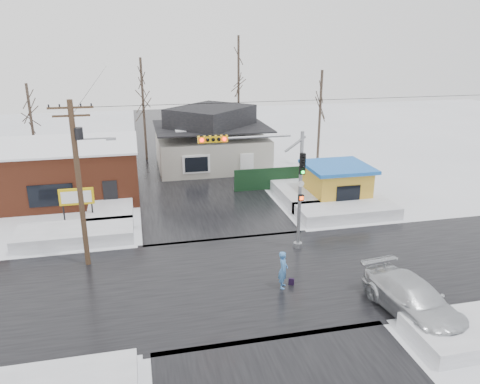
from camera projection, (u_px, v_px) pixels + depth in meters
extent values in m
plane|color=white|center=(244.00, 279.00, 24.23)|extent=(120.00, 120.00, 0.00)
cube|color=black|center=(244.00, 279.00, 24.23)|extent=(10.00, 120.00, 0.02)
cube|color=black|center=(244.00, 279.00, 24.23)|extent=(120.00, 10.00, 0.02)
cube|color=white|center=(75.00, 234.00, 28.68)|extent=(7.00, 3.00, 0.80)
cube|color=white|center=(347.00, 211.00, 32.46)|extent=(7.00, 3.00, 0.80)
cube|color=white|center=(112.00, 204.00, 33.72)|extent=(3.00, 8.00, 0.80)
cube|color=white|center=(296.00, 191.00, 36.66)|extent=(3.00, 8.00, 0.80)
cylinder|color=gray|center=(300.00, 192.00, 26.73)|extent=(0.20, 0.20, 7.00)
cylinder|color=gray|center=(298.00, 245.00, 27.79)|extent=(0.50, 0.50, 0.30)
cylinder|color=gray|center=(249.00, 137.00, 25.04)|extent=(4.60, 0.14, 0.14)
cube|color=gold|center=(213.00, 139.00, 24.62)|extent=(1.60, 0.28, 0.35)
sphere|color=#FF0C0C|center=(202.00, 140.00, 24.35)|extent=(0.20, 0.20, 0.20)
sphere|color=#FF0C0C|center=(224.00, 139.00, 24.60)|extent=(0.20, 0.20, 0.20)
cube|color=black|center=(302.00, 164.00, 26.00)|extent=(0.30, 0.22, 1.20)
sphere|color=#0CE533|center=(303.00, 172.00, 26.01)|extent=(0.18, 0.18, 0.18)
cube|color=black|center=(301.00, 198.00, 26.64)|extent=(0.30, 0.20, 0.35)
cylinder|color=#382619|center=(79.00, 187.00, 24.35)|extent=(0.28, 0.28, 9.00)
cube|color=#382619|center=(70.00, 108.00, 23.04)|extent=(2.20, 0.10, 0.10)
cube|color=#382619|center=(71.00, 116.00, 23.17)|extent=(1.80, 0.10, 0.10)
cylinder|color=black|center=(79.00, 133.00, 23.51)|extent=(0.44, 0.44, 0.60)
cylinder|color=gray|center=(93.00, 139.00, 23.74)|extent=(1.80, 0.08, 0.08)
cube|color=gray|center=(111.00, 139.00, 23.95)|extent=(0.50, 0.22, 0.12)
cube|color=brown|center=(58.00, 172.00, 36.07)|extent=(12.00, 8.00, 4.00)
cube|color=white|center=(55.00, 146.00, 35.42)|extent=(12.20, 8.20, 0.15)
cube|color=black|center=(51.00, 195.00, 32.55)|extent=(3.00, 0.08, 1.60)
cube|color=black|center=(111.00, 195.00, 33.48)|extent=(1.00, 0.08, 2.20)
cylinder|color=black|center=(64.00, 213.00, 30.64)|extent=(0.10, 0.10, 1.80)
cylinder|color=black|center=(93.00, 211.00, 31.02)|extent=(0.10, 0.10, 1.80)
cube|color=gold|center=(76.00, 197.00, 30.48)|extent=(2.20, 0.18, 1.10)
cube|color=white|center=(76.00, 197.00, 30.38)|extent=(1.90, 0.02, 0.80)
cube|color=#ADA99C|center=(211.00, 151.00, 44.51)|extent=(10.00, 8.00, 3.00)
cube|color=black|center=(211.00, 126.00, 43.74)|extent=(10.40, 8.40, 0.12)
pyramid|color=black|center=(211.00, 116.00, 43.43)|extent=(9.00, 7.00, 1.80)
cube|color=brown|center=(242.00, 113.00, 45.02)|extent=(0.70, 0.70, 1.40)
cube|color=white|center=(196.00, 164.00, 40.37)|extent=(2.40, 0.12, 1.60)
cube|color=gold|center=(336.00, 185.00, 35.05)|extent=(4.00, 4.00, 2.60)
cube|color=#1758B0|center=(338.00, 167.00, 34.59)|extent=(4.60, 4.60, 0.25)
cube|color=black|center=(348.00, 194.00, 33.18)|extent=(1.80, 0.06, 1.20)
cube|color=black|center=(282.00, 178.00, 38.25)|extent=(8.00, 0.12, 1.80)
cylinder|color=#332821|center=(144.00, 110.00, 45.83)|extent=(0.24, 0.24, 10.00)
cylinder|color=#332821|center=(239.00, 95.00, 49.46)|extent=(0.24, 0.24, 12.00)
cylinder|color=#332821|center=(320.00, 119.00, 43.80)|extent=(0.24, 0.24, 9.00)
cylinder|color=#332821|center=(32.00, 128.00, 42.20)|extent=(0.24, 0.24, 8.00)
imported|color=#4279BA|center=(283.00, 270.00, 23.11)|extent=(0.69, 0.83, 1.94)
imported|color=silver|center=(413.00, 299.00, 20.84)|extent=(2.96, 5.83, 1.62)
cube|color=black|center=(291.00, 282.00, 23.57)|extent=(0.30, 0.23, 0.35)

